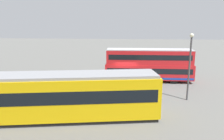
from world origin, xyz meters
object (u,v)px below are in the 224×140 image
Objects in this scene: info_sign at (22,87)px; pedestrian_near_railing at (71,81)px; pedestrian_crossing at (141,98)px; street_lamp at (190,61)px; tram_yellow at (63,96)px; double_decker_bus at (149,65)px.

pedestrian_near_railing is at bearing -123.09° from info_sign.
pedestrian_crossing is 0.29× the size of street_lamp.
pedestrian_crossing is 0.77× the size of info_sign.
info_sign is at bearing -0.77° from pedestrian_crossing.
tram_yellow is 6.18× the size of info_sign.
info_sign is at bearing 10.25° from street_lamp.
pedestrian_crossing is at bearing 82.71° from double_decker_bus.
tram_yellow is at bearing 102.37° from pedestrian_near_railing.
double_decker_bus is at bearing -120.97° from tram_yellow.
info_sign is at bearing 56.91° from pedestrian_near_railing.
tram_yellow is at bearing 59.03° from double_decker_bus.
street_lamp is at bearing -153.57° from tram_yellow.
street_lamp reaches higher than pedestrian_crossing.
pedestrian_crossing is at bearing 147.16° from pedestrian_near_railing.
double_decker_bus is 14.40m from info_sign.
street_lamp is (-14.34, -2.59, 2.01)m from info_sign.
info_sign reaches higher than pedestrian_crossing.
pedestrian_near_railing is 0.29× the size of street_lamp.
pedestrian_near_railing is 5.37m from info_sign.
pedestrian_near_railing is at bearing -9.33° from street_lamp.
tram_yellow is 5.00m from info_sign.
pedestrian_near_railing is (8.31, 4.54, -0.98)m from double_decker_bus.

